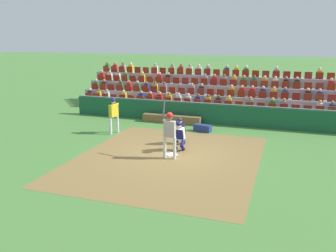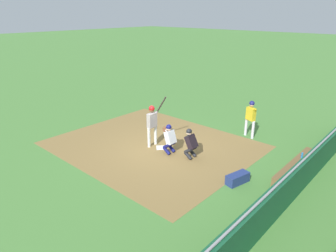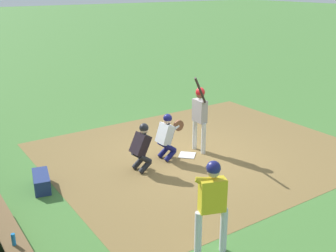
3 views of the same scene
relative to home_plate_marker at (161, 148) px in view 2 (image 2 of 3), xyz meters
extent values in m
plane|color=#487D37|center=(0.00, 0.00, -0.02)|extent=(160.00, 160.00, 0.00)
cube|color=olive|center=(0.00, 0.50, -0.01)|extent=(7.11, 8.53, 0.01)
cube|color=white|center=(0.00, 0.00, 0.00)|extent=(0.62, 0.62, 0.02)
cylinder|color=silver|center=(-0.29, 0.48, 0.43)|extent=(0.13, 0.13, 0.90)
cylinder|color=silver|center=(0.12, 0.47, 0.43)|extent=(0.13, 0.13, 0.90)
cube|color=#9F9797|center=(-0.08, 0.48, 1.20)|extent=(0.44, 0.22, 0.64)
sphere|color=brown|center=(-0.08, 0.48, 1.67)|extent=(0.23, 0.23, 0.23)
sphere|color=red|center=(-0.08, 0.48, 1.74)|extent=(0.26, 0.26, 0.26)
cylinder|color=#9F9797|center=(-0.03, 0.45, 1.50)|extent=(0.48, 0.14, 0.14)
cylinder|color=#9F9797|center=(0.14, 0.45, 1.50)|extent=(0.18, 0.15, 0.13)
cylinder|color=black|center=(0.25, 0.21, 1.90)|extent=(0.18, 0.50, 0.77)
sphere|color=black|center=(0.20, 0.42, 1.53)|extent=(0.06, 0.06, 0.06)
cylinder|color=navy|center=(-0.30, -0.59, 0.14)|extent=(0.15, 0.39, 0.34)
cylinder|color=navy|center=(-0.30, -0.59, 0.36)|extent=(0.15, 0.38, 0.33)
cylinder|color=navy|center=(0.02, -0.59, 0.14)|extent=(0.15, 0.39, 0.34)
cylinder|color=navy|center=(0.02, -0.59, 0.36)|extent=(0.15, 0.38, 0.33)
cube|color=silver|center=(-0.14, -0.65, 0.72)|extent=(0.43, 0.41, 0.60)
cube|color=navy|center=(-0.14, -0.53, 0.72)|extent=(0.38, 0.20, 0.45)
sphere|color=beige|center=(-0.14, -0.56, 1.10)|extent=(0.22, 0.22, 0.22)
cube|color=black|center=(-0.14, -0.56, 1.10)|extent=(0.20, 0.10, 0.20)
sphere|color=navy|center=(-0.14, -0.56, 1.16)|extent=(0.24, 0.24, 0.24)
cylinder|color=brown|center=(-0.03, -0.29, 0.93)|extent=(0.07, 0.30, 0.30)
cylinder|color=silver|center=(0.00, -0.46, 0.86)|extent=(0.16, 0.40, 0.22)
cylinder|color=black|center=(-0.05, -1.55, 0.14)|extent=(0.16, 0.39, 0.34)
cylinder|color=black|center=(-0.05, -1.55, 0.36)|extent=(0.16, 0.39, 0.33)
cylinder|color=black|center=(0.27, -1.53, 0.14)|extent=(0.16, 0.39, 0.34)
cylinder|color=black|center=(0.27, -1.53, 0.36)|extent=(0.16, 0.39, 0.33)
cube|color=black|center=(0.11, -1.57, 0.71)|extent=(0.44, 0.48, 0.60)
cube|color=black|center=(0.10, -1.45, 0.71)|extent=(0.39, 0.27, 0.44)
sphere|color=beige|center=(0.10, -1.45, 1.07)|extent=(0.22, 0.22, 0.22)
cube|color=black|center=(0.10, -1.45, 1.07)|extent=(0.20, 0.13, 0.20)
sphere|color=black|center=(0.10, -1.45, 1.13)|extent=(0.24, 0.24, 0.24)
cube|color=#175132|center=(0.00, -5.78, 0.54)|extent=(15.90, 0.24, 1.10)
cylinder|color=gray|center=(0.00, -5.78, 1.13)|extent=(15.90, 0.07, 0.07)
cube|color=brown|center=(1.74, -5.23, 0.20)|extent=(3.34, 0.40, 0.44)
cylinder|color=#227CCA|center=(2.23, -5.25, 0.53)|extent=(0.07, 0.07, 0.21)
cube|color=navy|center=(-0.35, -4.00, 0.16)|extent=(0.95, 0.55, 0.36)
cylinder|color=silver|center=(3.84, -2.03, 0.41)|extent=(0.17, 0.17, 0.86)
cylinder|color=silver|center=(3.68, -2.47, 0.41)|extent=(0.17, 0.17, 0.86)
cube|color=gold|center=(3.76, -2.25, 1.14)|extent=(0.36, 0.51, 0.61)
sphere|color=tan|center=(3.76, -2.25, 1.60)|extent=(0.22, 0.22, 0.22)
sphere|color=navy|center=(3.76, -2.25, 1.66)|extent=(0.25, 0.25, 0.25)
cylinder|color=gold|center=(3.72, -2.29, 1.43)|extent=(0.29, 0.48, 0.14)
cylinder|color=gold|center=(3.66, -2.47, 1.43)|extent=(0.17, 0.17, 0.13)
camera|label=1|loc=(-4.35, 13.19, 4.70)|focal=38.01mm
camera|label=2|loc=(-8.99, -8.46, 5.69)|focal=32.75mm
camera|label=3|loc=(8.53, -6.35, 4.59)|focal=43.92mm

